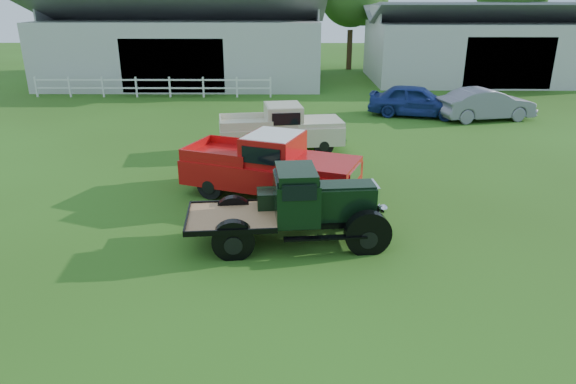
# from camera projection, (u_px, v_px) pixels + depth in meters

# --- Properties ---
(ground) EXTENTS (120.00, 120.00, 0.00)m
(ground) POSITION_uv_depth(u_px,v_px,m) (279.00, 252.00, 11.97)
(ground) COLOR #2C4D14
(shed_left) EXTENTS (18.80, 10.20, 5.60)m
(shed_left) POSITION_uv_depth(u_px,v_px,m) (187.00, 41.00, 35.35)
(shed_left) COLOR #B9B9B9
(shed_left) RESTS_ON ground
(shed_right) EXTENTS (16.80, 9.20, 5.20)m
(shed_right) POSITION_uv_depth(u_px,v_px,m) (486.00, 43.00, 36.19)
(shed_right) COLOR #B9B9B9
(shed_right) RESTS_ON ground
(fence_rail) EXTENTS (14.20, 0.16, 1.20)m
(fence_rail) POSITION_uv_depth(u_px,v_px,m) (153.00, 87.00, 30.53)
(fence_rail) COLOR white
(fence_rail) RESTS_ON ground
(tree_a) EXTENTS (6.30, 6.30, 10.50)m
(tree_a) POSITION_uv_depth(u_px,v_px,m) (65.00, 2.00, 41.12)
(tree_a) COLOR #2B5816
(tree_a) RESTS_ON ground
(tree_c) EXTENTS (5.40, 5.40, 9.00)m
(tree_c) POSITION_uv_depth(u_px,v_px,m) (351.00, 12.00, 41.20)
(tree_c) COLOR #2B5816
(tree_c) RESTS_ON ground
(tree_d) EXTENTS (6.00, 6.00, 10.00)m
(tree_d) POSITION_uv_depth(u_px,v_px,m) (509.00, 5.00, 41.86)
(tree_d) COLOR #2B5816
(tree_d) RESTS_ON ground
(vintage_flatbed) EXTENTS (4.87, 2.33, 1.87)m
(vintage_flatbed) POSITION_uv_depth(u_px,v_px,m) (292.00, 206.00, 12.16)
(vintage_flatbed) COLOR black
(vintage_flatbed) RESTS_ON ground
(red_pickup) EXTENTS (5.67, 3.79, 1.93)m
(red_pickup) POSITION_uv_depth(u_px,v_px,m) (270.00, 165.00, 15.05)
(red_pickup) COLOR #B91010
(red_pickup) RESTS_ON ground
(white_pickup) EXTENTS (5.07, 2.59, 1.78)m
(white_pickup) POSITION_uv_depth(u_px,v_px,m) (281.00, 129.00, 19.59)
(white_pickup) COLOR beige
(white_pickup) RESTS_ON ground
(misc_car_blue) EXTENTS (4.93, 3.03, 1.57)m
(misc_car_blue) POSITION_uv_depth(u_px,v_px,m) (416.00, 101.00, 25.52)
(misc_car_blue) COLOR navy
(misc_car_blue) RESTS_ON ground
(misc_car_grey) EXTENTS (4.83, 2.53, 1.52)m
(misc_car_grey) POSITION_uv_depth(u_px,v_px,m) (486.00, 104.00, 24.75)
(misc_car_grey) COLOR slate
(misc_car_grey) RESTS_ON ground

